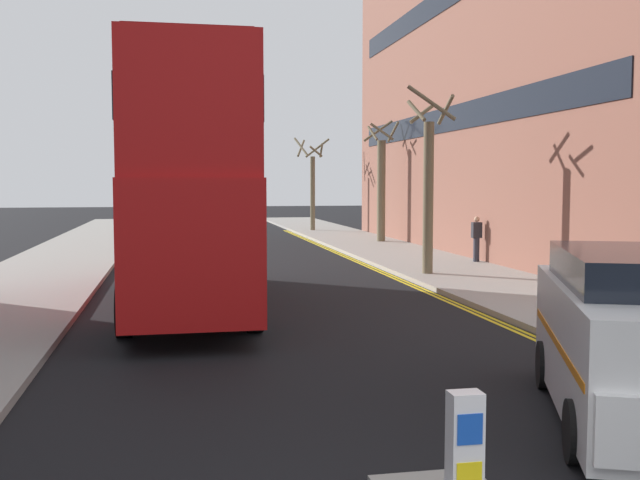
% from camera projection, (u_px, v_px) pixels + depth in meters
% --- Properties ---
extents(sidewalk_right, '(4.00, 80.00, 0.14)m').
position_uv_depth(sidewalk_right, '(493.00, 284.00, 21.09)').
color(sidewalk_right, '#9E9991').
rests_on(sidewalk_right, ground).
extents(sidewalk_left, '(4.00, 80.00, 0.14)m').
position_uv_depth(sidewalk_left, '(9.00, 298.00, 18.60)').
color(sidewalk_left, '#9E9991').
rests_on(sidewalk_left, ground).
extents(kerb_line_outer, '(0.10, 56.00, 0.01)m').
position_uv_depth(kerb_line_outer, '(448.00, 299.00, 18.74)').
color(kerb_line_outer, yellow).
rests_on(kerb_line_outer, ground).
extents(kerb_line_inner, '(0.10, 56.00, 0.01)m').
position_uv_depth(kerb_line_inner, '(442.00, 300.00, 18.71)').
color(kerb_line_inner, yellow).
rests_on(kerb_line_inner, ground).
extents(keep_left_bollard, '(0.36, 0.28, 1.11)m').
position_uv_depth(keep_left_bollard, '(465.00, 462.00, 6.21)').
color(keep_left_bollard, silver).
rests_on(keep_left_bollard, traffic_island).
extents(double_decker_bus_away, '(2.80, 10.81, 5.64)m').
position_uv_depth(double_decker_bus_away, '(186.00, 180.00, 17.46)').
color(double_decker_bus_away, red).
rests_on(double_decker_bus_away, ground).
extents(taxi_minivan, '(3.51, 5.16, 2.12)m').
position_uv_depth(taxi_minivan, '(640.00, 340.00, 8.87)').
color(taxi_minivan, white).
rests_on(taxi_minivan, ground).
extents(pedestrian_far, '(0.34, 0.22, 1.62)m').
position_uv_depth(pedestrian_far, '(477.00, 238.00, 26.39)').
color(pedestrian_far, '#2D2D38').
rests_on(pedestrian_far, sidewalk_right).
extents(street_tree_near, '(1.52, 1.52, 5.72)m').
position_uv_depth(street_tree_near, '(428.00, 186.00, 22.82)').
color(street_tree_near, '#6B6047').
rests_on(street_tree_near, sidewalk_right).
extents(street_tree_mid, '(1.47, 1.52, 5.87)m').
position_uv_depth(street_tree_mid, '(381.00, 185.00, 35.56)').
color(street_tree_mid, '#6B6047').
rests_on(street_tree_mid, sidewalk_right).
extents(street_tree_far, '(2.16, 2.15, 5.50)m').
position_uv_depth(street_tree_far, '(312.00, 183.00, 44.00)').
color(street_tree_far, '#6B6047').
rests_on(street_tree_far, sidewalk_right).
extents(townhouse_terrace_right, '(10.08, 28.00, 14.49)m').
position_uv_depth(townhouse_terrace_right, '(563.00, 79.00, 30.65)').
color(townhouse_terrace_right, brown).
rests_on(townhouse_terrace_right, ground).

